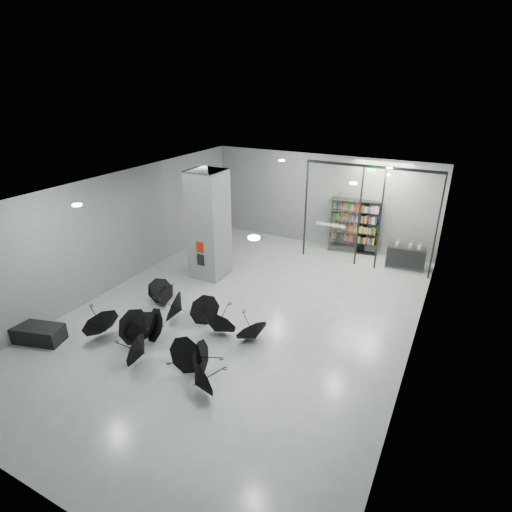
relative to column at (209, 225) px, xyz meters
The scene contains 10 objects.
room 3.31m from the column, 38.66° to the right, with size 14.00×14.02×4.01m.
column is the anchor object (origin of this frame).
fire_cabinet 0.90m from the column, 90.00° to the right, with size 0.28×0.04×0.38m, color #A50A07.
info_panel 1.31m from the column, 90.00° to the right, with size 0.30×0.03×0.42m, color black.
exit_sign 6.18m from the column, 33.96° to the left, with size 0.30×0.06×0.15m, color #0CE533.
glass_partition 6.02m from the column, 35.58° to the left, with size 5.06×0.08×4.00m.
bench 6.48m from the column, 108.71° to the right, with size 1.51×0.65×0.48m, color black.
bookshelf 6.38m from the column, 48.74° to the left, with size 2.09×0.42×2.30m, color black, non-canonical shape.
shop_counter 7.79m from the column, 32.46° to the left, with size 1.45×0.58×0.87m, color black.
umbrella_cluster 4.68m from the column, 71.30° to the right, with size 5.32×4.33×1.29m.
Camera 1 is at (5.52, -9.67, 6.83)m, focal length 28.65 mm.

